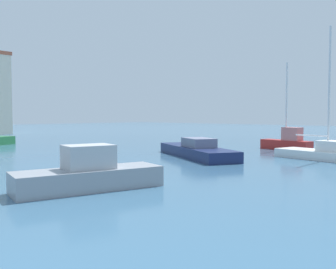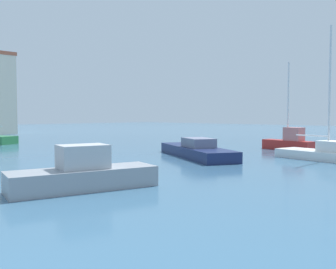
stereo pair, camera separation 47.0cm
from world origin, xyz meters
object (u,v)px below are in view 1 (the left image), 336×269
motorboat_navy_mid_harbor (197,150)px  motorboat_grey_distant_east (89,174)px  sailboat_white_near_pier (329,153)px  sailboat_red_outer_mooring (287,141)px

motorboat_navy_mid_harbor → motorboat_grey_distant_east: bearing=-160.1°
sailboat_white_near_pier → sailboat_red_outer_mooring: bearing=47.6°
sailboat_white_near_pier → sailboat_red_outer_mooring: sailboat_white_near_pier is taller
sailboat_white_near_pier → motorboat_grey_distant_east: size_ratio=1.43×
motorboat_navy_mid_harbor → sailboat_red_outer_mooring: bearing=-13.5°
motorboat_grey_distant_east → motorboat_navy_mid_harbor: bearing=19.9°
motorboat_grey_distant_east → motorboat_navy_mid_harbor: motorboat_grey_distant_east is taller
sailboat_white_near_pier → motorboat_grey_distant_east: bearing=169.1°
sailboat_red_outer_mooring → motorboat_navy_mid_harbor: bearing=166.5°
sailboat_white_near_pier → motorboat_navy_mid_harbor: (-4.15, 6.90, -0.01)m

